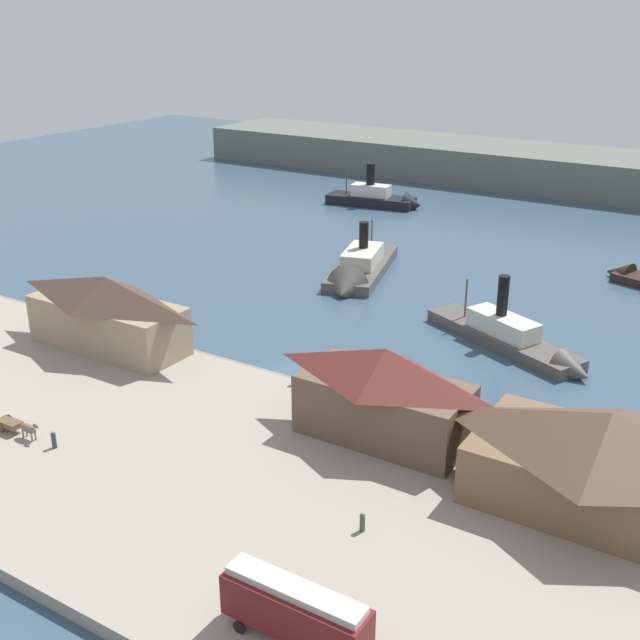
{
  "coord_description": "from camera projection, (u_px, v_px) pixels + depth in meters",
  "views": [
    {
      "loc": [
        45.65,
        -66.11,
        37.89
      ],
      "look_at": [
        -1.88,
        10.07,
        2.0
      ],
      "focal_mm": 44.3,
      "sensor_mm": 36.0,
      "label": 1
    }
  ],
  "objects": [
    {
      "name": "seawall_edge",
      "position": [
        268.0,
        376.0,
        85.56
      ],
      "size": [
        110.0,
        0.8,
        1.0
      ],
      "primitive_type": "cube",
      "color": "gray",
      "rests_on": "ground"
    },
    {
      "name": "ferry_near_quay",
      "position": [
        380.0,
        199.0,
        159.3
      ],
      "size": [
        19.99,
        8.17,
        10.02
      ],
      "color": "black",
      "rests_on": "ground"
    },
    {
      "name": "ferry_shed_west_terminal",
      "position": [
        107.0,
        312.0,
        89.48
      ],
      "size": [
        19.22,
        7.51,
        8.56
      ],
      "color": "#998466",
      "rests_on": "quay_promenade"
    },
    {
      "name": "ferry_mid_harbor",
      "position": [
        357.0,
        272.0,
        116.66
      ],
      "size": [
        12.7,
        24.11,
        10.1
      ],
      "color": "#514C47",
      "rests_on": "ground"
    },
    {
      "name": "ground_plane",
      "position": [
        287.0,
        368.0,
        88.58
      ],
      "size": [
        320.0,
        320.0,
        0.0
      ],
      "primitive_type": "plane",
      "color": "#385166"
    },
    {
      "name": "mooring_post_west",
      "position": [
        55.0,
        315.0,
        99.06
      ],
      "size": [
        0.44,
        0.44,
        0.9
      ],
      "primitive_type": "cylinder",
      "color": "black",
      "rests_on": "quay_promenade"
    },
    {
      "name": "horse_cart",
      "position": [
        17.0,
        425.0,
        72.16
      ],
      "size": [
        5.46,
        1.32,
        1.87
      ],
      "color": "brown",
      "rests_on": "quay_promenade"
    },
    {
      "name": "ferry_outer_harbor",
      "position": [
        518.0,
        341.0,
        92.27
      ],
      "size": [
        23.42,
        13.97,
        9.93
      ],
      "color": "#514C47",
      "rests_on": "ground"
    },
    {
      "name": "ferry_shed_customs_shed",
      "position": [
        606.0,
        461.0,
        60.44
      ],
      "size": [
        20.3,
        11.5,
        8.35
      ],
      "color": "brown",
      "rests_on": "quay_promenade"
    },
    {
      "name": "street_tram",
      "position": [
        295.0,
        610.0,
        47.97
      ],
      "size": [
        9.74,
        2.68,
        4.27
      ],
      "color": "maroon",
      "rests_on": "quay_promenade"
    },
    {
      "name": "pedestrian_at_waters_edge",
      "position": [
        362.0,
        522.0,
        58.93
      ],
      "size": [
        0.41,
        0.41,
        1.67
      ],
      "color": "#3D4C42",
      "rests_on": "quay_promenade"
    },
    {
      "name": "quay_promenade",
      "position": [
        149.0,
        450.0,
        71.02
      ],
      "size": [
        110.0,
        36.0,
        1.2
      ],
      "primitive_type": "cube",
      "color": "#9E9384",
      "rests_on": "ground"
    },
    {
      "name": "mooring_post_center_east",
      "position": [
        293.0,
        381.0,
        81.74
      ],
      "size": [
        0.44,
        0.44,
        0.9
      ],
      "primitive_type": "cylinder",
      "color": "black",
      "rests_on": "quay_promenade"
    },
    {
      "name": "far_headland",
      "position": [
        567.0,
        171.0,
        173.75
      ],
      "size": [
        180.0,
        24.0,
        8.0
      ],
      "primitive_type": "cube",
      "color": "#60665B",
      "rests_on": "ground"
    },
    {
      "name": "ferry_shed_east_terminal",
      "position": [
        385.0,
        393.0,
        70.48
      ],
      "size": [
        15.57,
        7.54,
        8.79
      ],
      "color": "brown",
      "rests_on": "quay_promenade"
    },
    {
      "name": "pedestrian_walking_east",
      "position": [
        54.0,
        440.0,
        70.04
      ],
      "size": [
        0.43,
        0.43,
        1.73
      ],
      "color": "#33384C",
      "rests_on": "quay_promenade"
    }
  ]
}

